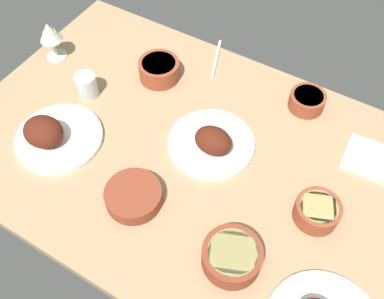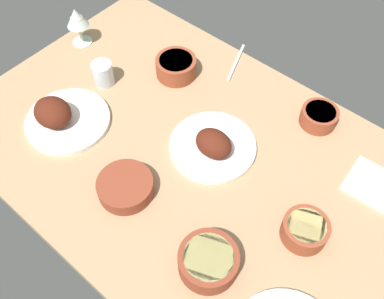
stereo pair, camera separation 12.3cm
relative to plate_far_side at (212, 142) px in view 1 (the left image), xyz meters
The scene contains 12 objects.
dining_table 7.68cm from the plate_far_side, 51.18° to the left, with size 140.00×90.00×4.00cm, color tan.
plate_far_side is the anchor object (origin of this frame).
plate_near_viewer 47.20cm from the plate_far_side, 27.77° to the left, with size 25.96×25.96×9.45cm.
bowl_potatoes 35.15cm from the plate_far_side, 126.90° to the left, with size 14.89×14.89×6.04cm.
bowl_soup 33.80cm from the plate_far_side, 29.85° to the right, with size 13.50×13.50×6.40cm.
bowl_pasta 35.02cm from the plate_far_side, behind, with size 11.90×11.90×5.76cm.
bowl_sauce 34.33cm from the plate_far_side, 121.41° to the right, with size 11.20×11.20×5.30cm.
bowl_onions 27.89cm from the plate_far_side, 70.21° to the left, with size 15.44×15.44×4.58cm.
wine_glass 66.57cm from the plate_far_side, ahead, with size 7.60×7.60×14.00cm.
water_tumbler 44.94cm from the plate_far_side, ahead, with size 6.82×6.82×7.88cm, color silver.
folded_napkin 46.04cm from the plate_far_side, 155.06° to the right, with size 14.38×13.10×1.20cm, color white.
fork_loose 38.23cm from the plate_far_side, 63.46° to the right, with size 18.40×0.90×0.80cm, color silver.
Camera 1 is at (-36.32, 61.50, 105.92)cm, focal length 39.67 mm.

